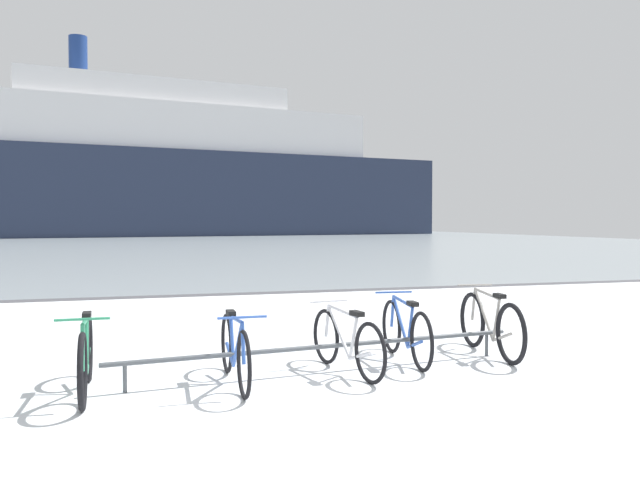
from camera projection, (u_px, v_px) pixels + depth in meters
name	position (u px, v px, depth m)	size (l,w,h in m)	color
ground	(147.00, 239.00, 56.24)	(80.00, 132.00, 0.08)	silver
bike_rack	(327.00, 347.00, 6.99)	(4.64, 0.60, 0.31)	#4C5156
bicycle_0	(86.00, 357.00, 6.08)	(0.46, 1.73, 0.79)	black
bicycle_1	(235.00, 350.00, 6.45)	(0.46, 1.70, 0.75)	black
bicycle_2	(346.00, 342.00, 6.95)	(0.46, 1.63, 0.74)	black
bicycle_3	(405.00, 331.00, 7.52)	(0.46, 1.68, 0.77)	black
bicycle_4	(490.00, 325.00, 7.86)	(0.46, 1.76, 0.82)	black
ferry_ship	(165.00, 173.00, 67.06)	(59.64, 18.78, 19.41)	#232D47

